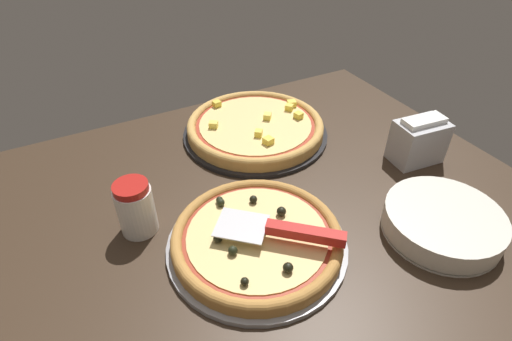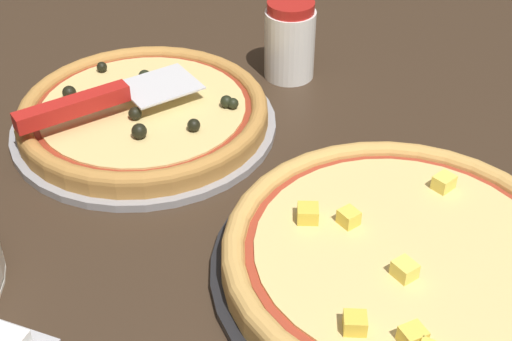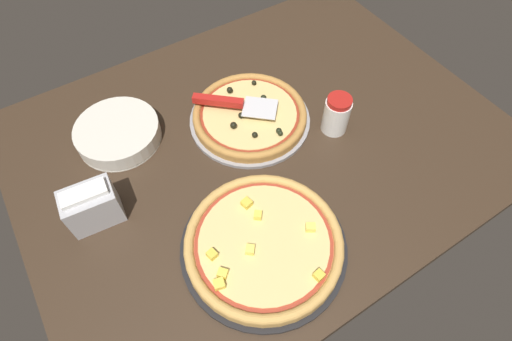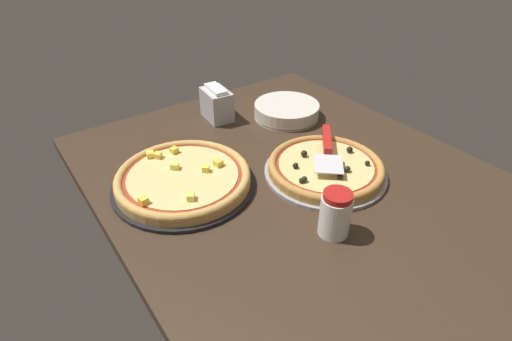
% 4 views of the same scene
% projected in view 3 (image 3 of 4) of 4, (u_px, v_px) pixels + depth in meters
% --- Properties ---
extents(ground_plane, '(1.27, 0.99, 0.04)m').
position_uv_depth(ground_plane, '(262.00, 143.00, 1.10)').
color(ground_plane, '#38281C').
extents(pizza_pan_front, '(0.33, 0.33, 0.01)m').
position_uv_depth(pizza_pan_front, '(250.00, 119.00, 1.11)').
color(pizza_pan_front, '#939399').
rests_on(pizza_pan_front, ground_plane).
extents(pizza_front, '(0.31, 0.31, 0.04)m').
position_uv_depth(pizza_front, '(250.00, 114.00, 1.10)').
color(pizza_front, '#B77F3D').
rests_on(pizza_front, pizza_pan_front).
extents(pizza_pan_back, '(0.37, 0.37, 0.01)m').
position_uv_depth(pizza_pan_back, '(264.00, 247.00, 0.90)').
color(pizza_pan_back, black).
rests_on(pizza_pan_back, ground_plane).
extents(pizza_back, '(0.35, 0.35, 0.04)m').
position_uv_depth(pizza_back, '(264.00, 243.00, 0.88)').
color(pizza_back, tan).
rests_on(pizza_back, pizza_pan_back).
extents(serving_spatula, '(0.20, 0.19, 0.02)m').
position_uv_depth(serving_spatula, '(227.00, 102.00, 1.08)').
color(serving_spatula, silver).
rests_on(serving_spatula, pizza_front).
extents(plate_stack, '(0.22, 0.22, 0.05)m').
position_uv_depth(plate_stack, '(118.00, 133.00, 1.06)').
color(plate_stack, silver).
rests_on(plate_stack, ground_plane).
extents(parmesan_shaker, '(0.07, 0.07, 0.11)m').
position_uv_depth(parmesan_shaker, '(336.00, 114.00, 1.06)').
color(parmesan_shaker, white).
rests_on(parmesan_shaker, ground_plane).
extents(napkin_holder, '(0.12, 0.09, 0.11)m').
position_uv_depth(napkin_holder, '(92.00, 206.00, 0.90)').
color(napkin_holder, '#B2B2B7').
rests_on(napkin_holder, ground_plane).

